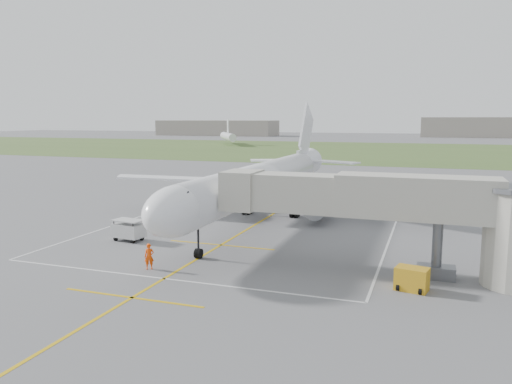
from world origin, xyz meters
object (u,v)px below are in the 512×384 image
(gpu_unit, at_px, (412,279))
(baggage_cart, at_px, (129,230))
(ramp_worker_nose, at_px, (149,256))
(airliner, at_px, (260,182))
(jet_bridge, at_px, (405,210))
(ramp_worker_wing, at_px, (174,209))

(gpu_unit, distance_m, baggage_cart, 25.74)
(ramp_worker_nose, bearing_deg, airliner, 55.91)
(jet_bridge, height_order, ramp_worker_wing, jet_bridge)
(ramp_worker_nose, distance_m, ramp_worker_wing, 20.80)
(ramp_worker_nose, bearing_deg, jet_bridge, -12.40)
(airliner, bearing_deg, jet_bridge, -42.19)
(jet_bridge, xyz_separation_m, gpu_unit, (0.77, -3.19, -3.99))
(gpu_unit, xyz_separation_m, baggage_cart, (-25.17, 5.39, 0.24))
(gpu_unit, height_order, baggage_cart, baggage_cart)
(airliner, distance_m, gpu_unit, 24.28)
(jet_bridge, distance_m, ramp_worker_nose, 18.92)
(ramp_worker_nose, bearing_deg, gpu_unit, -22.49)
(gpu_unit, distance_m, ramp_worker_wing, 32.12)
(gpu_unit, height_order, ramp_worker_wing, ramp_worker_wing)
(baggage_cart, bearing_deg, jet_bridge, 2.31)
(baggage_cart, distance_m, ramp_worker_nose, 9.61)
(airliner, distance_m, baggage_cart, 15.23)
(airliner, bearing_deg, baggage_cart, -125.73)
(airliner, height_order, baggage_cart, airliner)
(baggage_cart, distance_m, ramp_worker_wing, 12.12)
(airliner, relative_size, ramp_worker_wing, 29.65)
(gpu_unit, relative_size, baggage_cart, 0.76)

